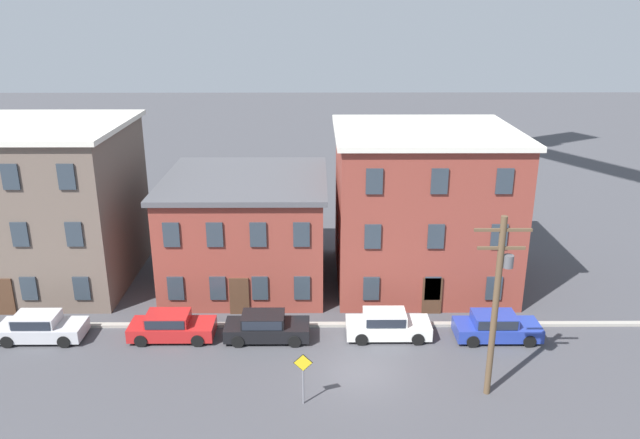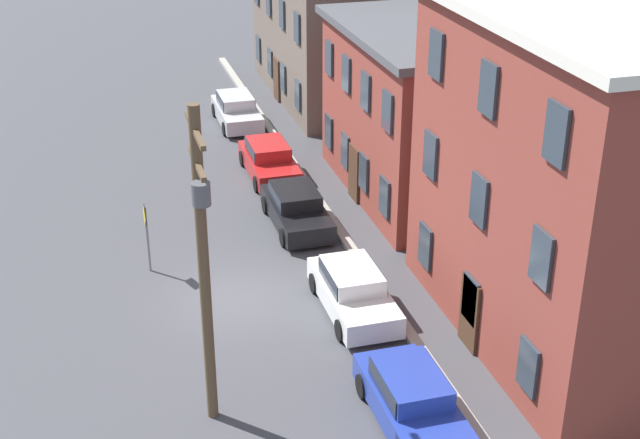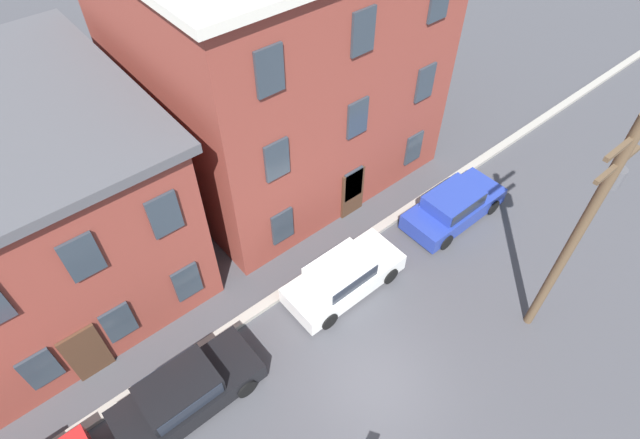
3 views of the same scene
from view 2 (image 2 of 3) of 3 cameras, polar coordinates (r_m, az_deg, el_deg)
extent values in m
plane|color=#424247|center=(28.67, -5.29, -5.08)|extent=(200.00, 200.00, 0.00)
cube|color=#9E998E|center=(29.62, 3.29, -3.75)|extent=(56.00, 0.36, 0.16)
cube|color=#66564C|center=(47.45, 3.10, 13.73)|extent=(11.76, 9.77, 9.67)
cube|color=#2D3842|center=(51.06, -3.97, 10.84)|extent=(0.90, 0.10, 1.40)
cube|color=#2D3842|center=(48.28, -3.21, 10.00)|extent=(0.90, 0.10, 1.40)
cube|color=#2D3842|center=(47.52, -3.31, 13.74)|extent=(0.90, 0.10, 1.40)
cube|color=#2D3842|center=(45.53, -2.38, 9.05)|extent=(0.90, 0.10, 1.40)
cube|color=#2D3842|center=(44.72, -2.45, 13.01)|extent=(0.90, 0.10, 1.40)
cube|color=#2D3842|center=(42.80, -1.44, 7.97)|extent=(0.90, 0.10, 1.40)
cube|color=#2D3842|center=(41.94, -1.48, 12.17)|extent=(0.90, 0.10, 1.40)
cube|color=#472D1E|center=(47.05, -2.79, 8.94)|extent=(1.10, 0.10, 2.20)
cube|color=brown|center=(36.07, 9.82, 6.84)|extent=(9.42, 9.80, 6.39)
cube|color=#4C4C51|center=(35.16, 10.23, 12.00)|extent=(9.92, 10.30, 0.30)
cube|color=#2D3842|center=(38.01, 0.56, 5.64)|extent=(0.90, 0.10, 1.40)
cube|color=#2D3842|center=(37.04, 0.58, 10.29)|extent=(0.90, 0.10, 1.40)
cube|color=#2D3842|center=(35.90, 1.62, 4.41)|extent=(0.90, 0.10, 1.40)
cube|color=#2D3842|center=(34.88, 1.69, 9.31)|extent=(0.90, 0.10, 1.40)
cube|color=#2D3842|center=(33.83, 2.81, 3.01)|extent=(0.90, 0.10, 1.40)
cube|color=#2D3842|center=(32.73, 2.93, 8.18)|extent=(0.90, 0.10, 1.40)
cube|color=#2D3842|center=(31.79, 4.15, 1.44)|extent=(0.90, 0.10, 1.40)
cube|color=#2D3842|center=(30.62, 4.34, 6.90)|extent=(0.90, 0.10, 1.40)
cube|color=#472D1E|center=(35.05, 2.18, 2.98)|extent=(1.10, 0.10, 2.20)
cube|color=brown|center=(26.79, 19.61, 2.34)|extent=(10.34, 9.63, 9.34)
cube|color=#2D3842|center=(28.56, 6.75, -1.71)|extent=(0.90, 0.10, 1.40)
cube|color=#2D3842|center=(27.29, 7.08, 4.11)|extent=(0.90, 0.10, 1.40)
cube|color=#2D3842|center=(26.31, 7.45, 10.42)|extent=(0.90, 0.10, 1.40)
cube|color=#2D3842|center=(25.83, 9.61, -5.08)|extent=(0.90, 0.10, 1.40)
cube|color=#2D3842|center=(24.41, 10.14, 1.22)|extent=(0.90, 0.10, 1.40)
cube|color=#2D3842|center=(23.31, 10.73, 8.20)|extent=(0.90, 0.10, 1.40)
cube|color=#2D3842|center=(23.28, 13.17, -9.19)|extent=(0.90, 0.10, 1.40)
cube|color=#2D3842|center=(21.69, 13.98, -2.41)|extent=(0.90, 0.10, 1.40)
cube|color=#2D3842|center=(20.46, 14.90, 5.31)|extent=(0.90, 0.10, 1.40)
cube|color=#472D1E|center=(26.06, 9.54, -5.94)|extent=(1.10, 0.10, 2.20)
cube|color=#B7B7BC|center=(43.72, -5.34, 6.76)|extent=(4.40, 1.80, 0.70)
cube|color=#B7B7BC|center=(43.71, -5.42, 7.61)|extent=(2.20, 1.51, 0.55)
cube|color=#1E232D|center=(43.71, -5.42, 7.61)|extent=(2.02, 1.58, 0.48)
cylinder|color=black|center=(42.60, -3.83, 6.01)|extent=(0.66, 0.22, 0.66)
cylinder|color=black|center=(42.30, -6.09, 5.78)|extent=(0.66, 0.22, 0.66)
cylinder|color=black|center=(45.29, -4.62, 7.19)|extent=(0.66, 0.22, 0.66)
cylinder|color=black|center=(45.01, -6.75, 6.98)|extent=(0.66, 0.22, 0.66)
cube|color=#B21E1E|center=(37.47, -3.26, 3.55)|extent=(4.40, 1.80, 0.70)
cube|color=#B21E1E|center=(37.43, -3.35, 4.55)|extent=(2.20, 1.51, 0.55)
cube|color=#1E232D|center=(37.43, -3.35, 4.55)|extent=(2.02, 1.58, 0.48)
cylinder|color=black|center=(36.43, -1.43, 2.58)|extent=(0.66, 0.22, 0.66)
cylinder|color=black|center=(36.08, -4.05, 2.28)|extent=(0.66, 0.22, 0.66)
cylinder|color=black|center=(39.04, -2.51, 4.18)|extent=(0.66, 0.22, 0.66)
cylinder|color=black|center=(38.71, -4.96, 3.92)|extent=(0.66, 0.22, 0.66)
cube|color=black|center=(33.02, -1.49, 0.42)|extent=(4.40, 1.80, 0.70)
cube|color=black|center=(32.93, -1.59, 1.55)|extent=(2.20, 1.51, 0.55)
cube|color=#1E232D|center=(32.93, -1.59, 1.55)|extent=(2.02, 1.58, 0.48)
cylinder|color=black|center=(32.05, 0.63, -0.79)|extent=(0.66, 0.22, 0.66)
cylinder|color=black|center=(31.66, -2.32, -1.16)|extent=(0.66, 0.22, 0.66)
cylinder|color=black|center=(34.57, -0.73, 1.27)|extent=(0.66, 0.22, 0.66)
cylinder|color=black|center=(34.21, -3.48, 0.95)|extent=(0.66, 0.22, 0.66)
cube|color=silver|center=(27.67, 2.16, -4.92)|extent=(4.40, 1.80, 0.70)
cube|color=silver|center=(27.53, 2.06, -3.60)|extent=(2.20, 1.51, 0.55)
cube|color=#1E232D|center=(27.53, 2.06, -3.60)|extent=(2.02, 1.58, 0.48)
cylinder|color=black|center=(26.86, 4.84, -6.54)|extent=(0.66, 0.22, 0.66)
cylinder|color=black|center=(26.38, 1.35, -7.09)|extent=(0.66, 0.22, 0.66)
cylinder|color=black|center=(29.20, 2.88, -3.63)|extent=(0.66, 0.22, 0.66)
cylinder|color=black|center=(28.76, -0.35, -4.09)|extent=(0.66, 0.22, 0.66)
cube|color=#233899|center=(23.19, 5.96, -11.85)|extent=(4.40, 1.80, 0.70)
cube|color=#233899|center=(22.96, 5.84, -10.33)|extent=(2.20, 1.51, 0.55)
cube|color=#1E232D|center=(22.96, 5.84, -10.33)|extent=(2.02, 1.58, 0.48)
cylinder|color=black|center=(24.65, 6.57, -9.90)|extent=(0.66, 0.22, 0.66)
cylinder|color=black|center=(24.15, 2.76, -10.60)|extent=(0.66, 0.22, 0.66)
cylinder|color=slate|center=(30.17, -10.97, -1.28)|extent=(0.08, 0.08, 2.34)
cube|color=yellow|center=(29.78, -11.16, 0.25)|extent=(0.78, 0.03, 0.78)
cube|color=black|center=(29.78, -11.15, 0.25)|extent=(0.84, 0.02, 0.84)
cylinder|color=brown|center=(21.52, -7.43, -3.41)|extent=(0.28, 0.28, 8.44)
cube|color=brown|center=(20.03, -8.01, 5.69)|extent=(2.40, 0.12, 0.12)
cube|color=brown|center=(20.31, -7.87, 3.57)|extent=(2.00, 0.12, 0.12)
cylinder|color=#515156|center=(20.23, -7.62, 1.63)|extent=(0.44, 0.44, 0.55)
camera|label=1|loc=(34.15, -59.16, 17.46)|focal=35.00mm
camera|label=3|loc=(29.97, -17.46, 25.18)|focal=28.00mm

